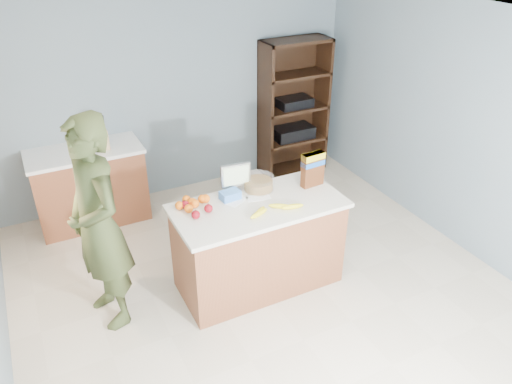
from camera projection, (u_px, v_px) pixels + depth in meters
name	position (u px, v px, depth m)	size (l,w,h in m)	color
floor	(273.00, 300.00, 4.70)	(4.50, 5.00, 0.02)	beige
walls	(276.00, 139.00, 3.88)	(4.52, 5.02, 2.51)	slate
counter_peninsula	(258.00, 248.00, 4.72)	(1.56, 0.76, 0.90)	brown
back_cabinet	(90.00, 186.00, 5.71)	(1.24, 0.62, 0.90)	brown
shelving_unit	(292.00, 109.00, 6.70)	(0.90, 0.40, 1.80)	black
person	(98.00, 225.00, 4.08)	(0.70, 0.46, 1.92)	#353E1E
knife_block	(103.00, 139.00, 5.45)	(0.12, 0.10, 0.31)	tan
envelopes	(248.00, 199.00, 4.56)	(0.44, 0.21, 0.00)	white
bananas	(273.00, 210.00, 4.36)	(0.53, 0.17, 0.05)	yellow
apples	(196.00, 209.00, 4.33)	(0.24, 0.28, 0.08)	maroon
oranges	(193.00, 202.00, 4.44)	(0.33, 0.23, 0.08)	#ED5D0E
blue_carton	(230.00, 195.00, 4.54)	(0.18, 0.12, 0.08)	blue
salad_bowl	(258.00, 184.00, 4.70)	(0.30, 0.30, 0.13)	#267219
tv	(236.00, 176.00, 4.61)	(0.28, 0.12, 0.28)	silver
cereal_box	(313.00, 167.00, 4.70)	(0.23, 0.10, 0.34)	#592B14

